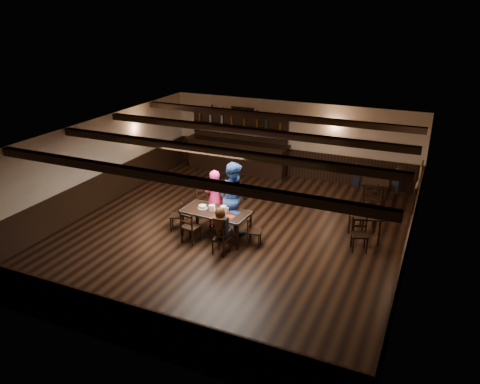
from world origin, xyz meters
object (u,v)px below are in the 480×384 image
at_px(dining_table, 216,213).
at_px(woman_pink, 215,199).
at_px(bar_counter, 237,152).
at_px(chair_near_right, 220,238).
at_px(cake, 203,207).
at_px(chair_near_left, 189,225).
at_px(man_blue, 233,197).

height_order(dining_table, woman_pink, woman_pink).
relative_size(dining_table, bar_counter, 0.46).
bearing_deg(woman_pink, chair_near_right, 105.22).
bearing_deg(woman_pink, cake, 63.99).
distance_m(chair_near_left, woman_pink, 1.22).
bearing_deg(dining_table, chair_near_right, -57.84).
height_order(chair_near_left, man_blue, man_blue).
relative_size(woman_pink, bar_counter, 0.42).
distance_m(chair_near_right, woman_pink, 1.65).
bearing_deg(bar_counter, man_blue, -66.99).
xyz_separation_m(dining_table, bar_counter, (-1.69, 5.12, 0.04)).
xyz_separation_m(chair_near_right, bar_counter, (-2.20, 5.95, 0.27)).
relative_size(chair_near_left, bar_counter, 0.23).
bearing_deg(chair_near_left, cake, 83.80).
xyz_separation_m(woman_pink, cake, (-0.10, -0.53, -0.05)).
height_order(cake, bar_counter, bar_counter).
height_order(dining_table, bar_counter, bar_counter).
relative_size(man_blue, cake, 7.56).
bearing_deg(woman_pink, chair_near_left, 66.31).
xyz_separation_m(chair_near_left, woman_pink, (0.17, 1.17, 0.31)).
xyz_separation_m(chair_near_right, woman_pink, (-0.82, 1.38, 0.38)).
bearing_deg(dining_table, woman_pink, 118.61).
xyz_separation_m(woman_pink, bar_counter, (-1.38, 4.57, -0.11)).
xyz_separation_m(chair_near_right, man_blue, (-0.27, 1.38, 0.52)).
height_order(chair_near_right, woman_pink, woman_pink).
bearing_deg(man_blue, chair_near_left, 79.04).
bearing_deg(bar_counter, dining_table, -71.78).
relative_size(woman_pink, cake, 6.42).
xyz_separation_m(cake, bar_counter, (-1.28, 5.10, -0.06)).
bearing_deg(man_blue, woman_pink, 20.88).
bearing_deg(cake, woman_pink, 79.53).
bearing_deg(man_blue, dining_table, 86.38).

